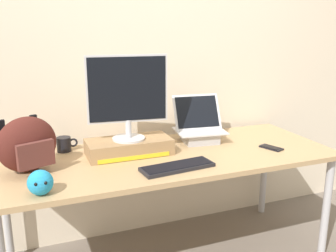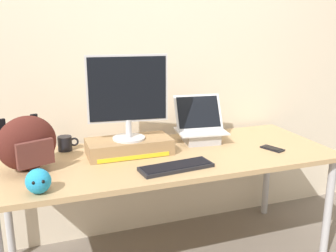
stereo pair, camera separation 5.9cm
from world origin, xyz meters
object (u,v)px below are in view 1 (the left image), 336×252
(cell_phone, at_px, (271,148))
(plush_toy, at_px, (40,182))
(external_keyboard, at_px, (177,167))
(messenger_backpack, at_px, (27,145))
(open_laptop, at_px, (199,132))
(desktop_monitor, at_px, (128,95))
(coffee_mug, at_px, (64,144))
(toner_box_yellow, at_px, (129,147))

(cell_phone, distance_m, plush_toy, 1.42)
(external_keyboard, bearing_deg, messenger_backpack, 155.08)
(plush_toy, bearing_deg, external_keyboard, 5.64)
(open_laptop, bearing_deg, plush_toy, -148.63)
(messenger_backpack, height_order, plush_toy, messenger_backpack)
(open_laptop, xyz_separation_m, cell_phone, (0.36, -0.30, -0.06))
(desktop_monitor, relative_size, external_keyboard, 1.20)
(coffee_mug, bearing_deg, toner_box_yellow, -29.07)
(desktop_monitor, bearing_deg, toner_box_yellow, 87.61)
(coffee_mug, bearing_deg, plush_toy, -106.41)
(toner_box_yellow, bearing_deg, open_laptop, 9.01)
(open_laptop, bearing_deg, external_keyboard, -122.11)
(external_keyboard, distance_m, coffee_mug, 0.76)
(external_keyboard, xyz_separation_m, coffee_mug, (-0.54, 0.53, 0.03))
(external_keyboard, xyz_separation_m, plush_toy, (-0.72, -0.07, 0.05))
(messenger_backpack, xyz_separation_m, coffee_mug, (0.22, 0.27, -0.10))
(open_laptop, bearing_deg, toner_box_yellow, -164.25)
(messenger_backpack, distance_m, cell_phone, 1.47)
(cell_phone, height_order, plush_toy, plush_toy)
(messenger_backpack, xyz_separation_m, cell_phone, (1.45, -0.15, -0.14))
(messenger_backpack, distance_m, plush_toy, 0.35)
(external_keyboard, bearing_deg, open_laptop, 45.19)
(toner_box_yellow, height_order, open_laptop, open_laptop)
(plush_toy, bearing_deg, open_laptop, 24.63)
(external_keyboard, height_order, cell_phone, external_keyboard)
(cell_phone, bearing_deg, toner_box_yellow, 144.38)
(messenger_backpack, relative_size, cell_phone, 2.31)
(messenger_backpack, relative_size, coffee_mug, 2.83)
(toner_box_yellow, height_order, coffee_mug, toner_box_yellow)
(external_keyboard, bearing_deg, cell_phone, 2.72)
(toner_box_yellow, xyz_separation_m, cell_phone, (0.88, -0.22, -0.04))
(coffee_mug, height_order, plush_toy, plush_toy)
(messenger_backpack, distance_m, coffee_mug, 0.36)
(desktop_monitor, bearing_deg, open_laptop, 15.58)
(open_laptop, xyz_separation_m, coffee_mug, (-0.87, 0.12, -0.02))
(plush_toy, bearing_deg, desktop_monitor, 36.61)
(cell_phone, relative_size, plush_toy, 1.33)
(toner_box_yellow, relative_size, external_keyboard, 1.20)
(desktop_monitor, distance_m, cell_phone, 0.97)
(messenger_backpack, bearing_deg, desktop_monitor, -13.20)
(coffee_mug, height_order, cell_phone, coffee_mug)
(desktop_monitor, relative_size, messenger_backpack, 1.38)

